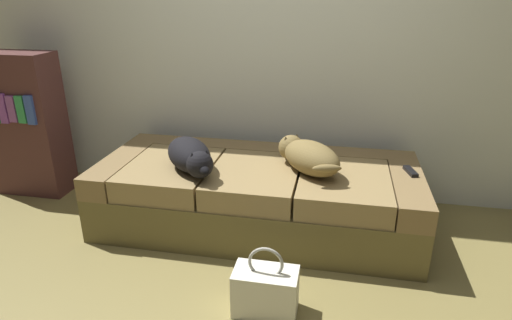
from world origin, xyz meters
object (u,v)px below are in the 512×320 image
(couch, at_px, (257,195))
(tv_remote, at_px, (410,171))
(handbag, at_px, (265,291))
(dog_dark, at_px, (191,156))
(bookshelf, at_px, (26,124))
(dog_tan, at_px, (308,156))

(couch, xyz_separation_m, tv_remote, (0.97, 0.05, 0.24))
(tv_remote, relative_size, handbag, 0.40)
(dog_dark, relative_size, bookshelf, 0.48)
(dog_tan, relative_size, handbag, 1.34)
(dog_dark, height_order, handbag, dog_dark)
(dog_dark, xyz_separation_m, handbag, (0.60, -0.67, -0.42))
(dog_dark, xyz_separation_m, bookshelf, (-1.47, 0.38, 0.00))
(couch, distance_m, handbag, 0.88)
(tv_remote, bearing_deg, bookshelf, 162.21)
(couch, distance_m, dog_dark, 0.54)
(dog_dark, distance_m, tv_remote, 1.39)
(dog_dark, distance_m, bookshelf, 1.52)
(couch, relative_size, dog_tan, 4.17)
(couch, bearing_deg, dog_dark, -154.50)
(dog_tan, height_order, handbag, dog_tan)
(dog_dark, bearing_deg, dog_tan, 10.88)
(couch, xyz_separation_m, dog_dark, (-0.39, -0.19, 0.33))
(dog_tan, bearing_deg, dog_dark, -169.12)
(couch, relative_size, handbag, 5.57)
(couch, height_order, dog_tan, dog_tan)
(dog_tan, relative_size, bookshelf, 0.46)
(dog_tan, bearing_deg, couch, 171.76)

